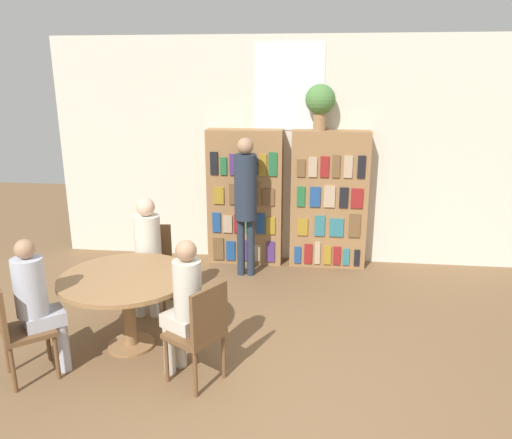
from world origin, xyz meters
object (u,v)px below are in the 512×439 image
object	(u,v)px
reading_table	(127,287)
seated_reader_back	(37,299)
chair_left_side	(152,261)
seated_reader_right	(184,302)
chair_far_side	(201,329)
flower_vase	(320,102)
bookshelf_right	(329,200)
chair_near_camera	(17,325)
librarian_standing	(246,194)
seated_reader_left	(147,247)
bookshelf_left	(245,198)

from	to	relation	value
reading_table	seated_reader_back	distance (m)	0.78
chair_left_side	seated_reader_back	xyz separation A→B (m)	(-0.51, -1.45, 0.19)
chair_left_side	seated_reader_right	xyz separation A→B (m)	(0.73, -1.35, 0.19)
chair_far_side	flower_vase	bearing A→B (deg)	13.89
chair_far_side	seated_reader_right	xyz separation A→B (m)	(-0.16, 0.10, 0.19)
bookshelf_right	chair_far_side	world-z (taller)	bookshelf_right
bookshelf_right	reading_table	size ratio (longest dim) A/B	1.48
reading_table	seated_reader_back	size ratio (longest dim) A/B	1.00
flower_vase	chair_near_camera	world-z (taller)	flower_vase
librarian_standing	chair_near_camera	bearing A→B (deg)	-122.11
librarian_standing	reading_table	bearing A→B (deg)	-114.20
bookshelf_right	seated_reader_left	world-z (taller)	bookshelf_right
bookshelf_right	librarian_standing	size ratio (longest dim) A/B	1.02
chair_left_side	seated_reader_left	world-z (taller)	seated_reader_left
chair_left_side	chair_far_side	size ratio (longest dim) A/B	1.00
chair_far_side	seated_reader_back	xyz separation A→B (m)	(-1.40, -0.00, 0.19)
seated_reader_left	seated_reader_right	size ratio (longest dim) A/B	1.02
seated_reader_back	seated_reader_right	bearing A→B (deg)	54.09
flower_vase	chair_far_side	bearing A→B (deg)	-107.67
bookshelf_left	reading_table	xyz separation A→B (m)	(-0.77, -2.40, -0.30)
bookshelf_left	librarian_standing	bearing A→B (deg)	-81.15
flower_vase	seated_reader_right	bearing A→B (deg)	-111.11
chair_left_side	flower_vase	bearing A→B (deg)	-145.73
flower_vase	reading_table	size ratio (longest dim) A/B	0.47
flower_vase	librarian_standing	bearing A→B (deg)	-150.24
chair_left_side	librarian_standing	size ratio (longest dim) A/B	0.51
chair_far_side	seated_reader_right	distance (m)	0.27
chair_left_side	bookshelf_right	bearing A→B (deg)	-148.15
chair_near_camera	chair_far_side	size ratio (longest dim) A/B	1.00
chair_far_side	seated_reader_back	world-z (taller)	seated_reader_back
librarian_standing	bookshelf_left	bearing A→B (deg)	98.85
seated_reader_right	librarian_standing	xyz separation A→B (m)	(0.20, 2.30, 0.39)
seated_reader_left	seated_reader_back	bearing A→B (deg)	63.11
reading_table	chair_left_side	distance (m)	0.96
bookshelf_left	seated_reader_left	world-z (taller)	bookshelf_left
bookshelf_left	flower_vase	bearing A→B (deg)	0.28
chair_left_side	seated_reader_left	distance (m)	0.29
reading_table	chair_far_side	xyz separation A→B (m)	(0.81, -0.50, -0.11)
seated_reader_left	chair_far_side	bearing A→B (deg)	119.98
bookshelf_left	librarian_standing	world-z (taller)	bookshelf_left
flower_vase	seated_reader_left	world-z (taller)	flower_vase
chair_near_camera	seated_reader_back	distance (m)	0.27
flower_vase	seated_reader_right	distance (m)	3.35
reading_table	librarian_standing	bearing A→B (deg)	65.80
flower_vase	librarian_standing	xyz separation A→B (m)	(-0.88, -0.51, -1.10)
chair_left_side	seated_reader_right	size ratio (longest dim) A/B	0.72
bookshelf_right	seated_reader_left	bearing A→B (deg)	-140.32
seated_reader_left	bookshelf_right	bearing A→B (deg)	-144.76
flower_vase	bookshelf_left	bearing A→B (deg)	-179.72
bookshelf_right	chair_far_side	xyz separation A→B (m)	(-1.08, -2.89, -0.40)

